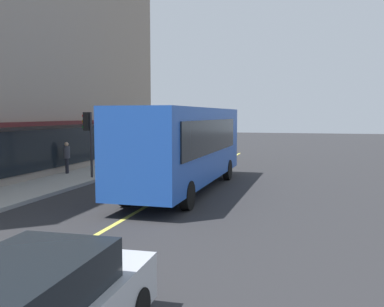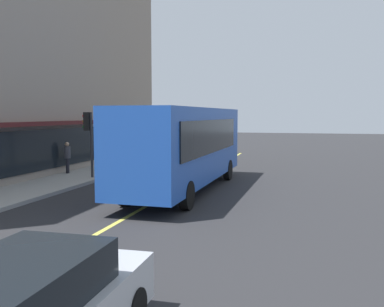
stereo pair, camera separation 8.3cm
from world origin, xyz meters
name	(u,v)px [view 1 (the left image)]	position (x,y,z in m)	size (l,w,h in m)	color
ground	(178,188)	(0.00, 0.00, 0.00)	(120.00, 120.00, 0.00)	#28282B
sidewalk	(62,182)	(0.00, 5.74, 0.07)	(80.00, 2.89, 0.15)	#9E9B93
lane_centre_stripe	(178,188)	(0.00, 0.00, 0.00)	(36.00, 0.16, 0.01)	#D8D14C
bus	(185,144)	(-0.43, -0.47, 1.99)	(11.16, 2.73, 3.50)	#1E4CAD
traffic_light	(88,129)	(1.20, 4.96, 2.53)	(0.30, 0.52, 3.20)	#2D2D33
pedestrian_by_curb	(67,155)	(2.14, 6.75, 1.14)	(0.34, 0.34, 1.65)	black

